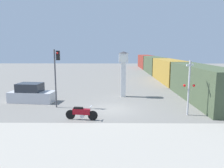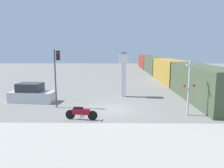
{
  "view_description": "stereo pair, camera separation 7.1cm",
  "coord_description": "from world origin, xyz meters",
  "px_view_note": "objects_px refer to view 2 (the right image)",
  "views": [
    {
      "loc": [
        0.23,
        -17.62,
        4.96
      ],
      "look_at": [
        0.02,
        1.16,
        1.97
      ],
      "focal_mm": 35.0,
      "sensor_mm": 36.0,
      "label": 1
    },
    {
      "loc": [
        0.3,
        -17.62,
        4.96
      ],
      "look_at": [
        0.02,
        1.16,
        1.97
      ],
      "focal_mm": 35.0,
      "sensor_mm": 36.0,
      "label": 2
    }
  ],
  "objects_px": {
    "freight_train": "(160,67)",
    "railroad_crossing_signal": "(189,86)",
    "traffic_light": "(57,68)",
    "clock_tower": "(124,67)",
    "motorcycle": "(81,113)",
    "parked_car": "(32,94)"
  },
  "relations": [
    {
      "from": "motorcycle",
      "to": "parked_car",
      "type": "xyz_separation_m",
      "value": [
        -5.54,
        5.32,
        0.26
      ]
    },
    {
      "from": "clock_tower",
      "to": "freight_train",
      "type": "relative_size",
      "value": 0.09
    },
    {
      "from": "motorcycle",
      "to": "traffic_light",
      "type": "xyz_separation_m",
      "value": [
        -2.54,
        3.33,
        2.88
      ]
    },
    {
      "from": "motorcycle",
      "to": "freight_train",
      "type": "distance_m",
      "value": 27.41
    },
    {
      "from": "clock_tower",
      "to": "railroad_crossing_signal",
      "type": "height_order",
      "value": "clock_tower"
    },
    {
      "from": "clock_tower",
      "to": "traffic_light",
      "type": "xyz_separation_m",
      "value": [
        -5.81,
        -4.44,
        0.23
      ]
    },
    {
      "from": "clock_tower",
      "to": "freight_train",
      "type": "bearing_deg",
      "value": 66.83
    },
    {
      "from": "motorcycle",
      "to": "railroad_crossing_signal",
      "type": "height_order",
      "value": "railroad_crossing_signal"
    },
    {
      "from": "freight_train",
      "to": "railroad_crossing_signal",
      "type": "height_order",
      "value": "railroad_crossing_signal"
    },
    {
      "from": "railroad_crossing_signal",
      "to": "parked_car",
      "type": "relative_size",
      "value": 0.95
    },
    {
      "from": "motorcycle",
      "to": "parked_car",
      "type": "relative_size",
      "value": 0.53
    },
    {
      "from": "motorcycle",
      "to": "traffic_light",
      "type": "relative_size",
      "value": 0.47
    },
    {
      "from": "motorcycle",
      "to": "traffic_light",
      "type": "distance_m",
      "value": 5.08
    },
    {
      "from": "railroad_crossing_signal",
      "to": "parked_car",
      "type": "xyz_separation_m",
      "value": [
        -13.46,
        4.11,
        -1.52
      ]
    },
    {
      "from": "motorcycle",
      "to": "clock_tower",
      "type": "height_order",
      "value": "clock_tower"
    },
    {
      "from": "railroad_crossing_signal",
      "to": "parked_car",
      "type": "distance_m",
      "value": 14.15
    },
    {
      "from": "freight_train",
      "to": "parked_car",
      "type": "height_order",
      "value": "freight_train"
    },
    {
      "from": "freight_train",
      "to": "traffic_light",
      "type": "xyz_separation_m",
      "value": [
        -13.27,
        -21.86,
        1.67
      ]
    },
    {
      "from": "motorcycle",
      "to": "freight_train",
      "type": "relative_size",
      "value": 0.05
    },
    {
      "from": "motorcycle",
      "to": "railroad_crossing_signal",
      "type": "distance_m",
      "value": 8.2
    },
    {
      "from": "freight_train",
      "to": "railroad_crossing_signal",
      "type": "bearing_deg",
      "value": -96.68
    },
    {
      "from": "traffic_light",
      "to": "railroad_crossing_signal",
      "type": "bearing_deg",
      "value": -11.51
    }
  ]
}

